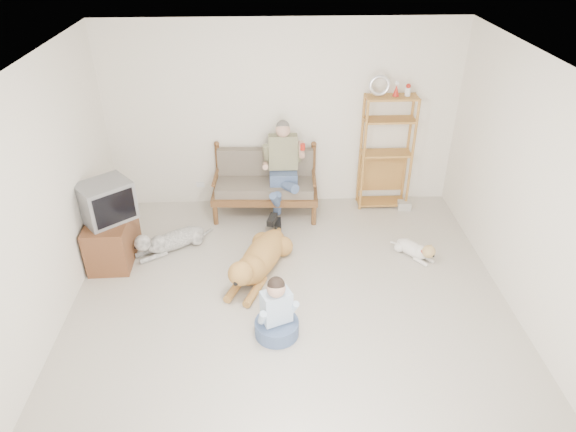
{
  "coord_description": "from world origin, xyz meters",
  "views": [
    {
      "loc": [
        -0.22,
        -4.18,
        3.93
      ],
      "look_at": [
        0.0,
        1.0,
        0.77
      ],
      "focal_mm": 32.0,
      "sensor_mm": 36.0,
      "label": 1
    }
  ],
  "objects_px": {
    "tv_stand": "(112,237)",
    "golden_retriever": "(258,260)",
    "loveseat": "(265,182)",
    "etagere": "(386,152)"
  },
  "relations": [
    {
      "from": "tv_stand",
      "to": "golden_retriever",
      "type": "xyz_separation_m",
      "value": [
        1.86,
        -0.44,
        -0.1
      ]
    },
    {
      "from": "etagere",
      "to": "golden_retriever",
      "type": "height_order",
      "value": "etagere"
    },
    {
      "from": "loveseat",
      "to": "etagere",
      "type": "relative_size",
      "value": 0.77
    },
    {
      "from": "tv_stand",
      "to": "golden_retriever",
      "type": "height_order",
      "value": "tv_stand"
    },
    {
      "from": "loveseat",
      "to": "tv_stand",
      "type": "xyz_separation_m",
      "value": [
        -1.96,
        -1.09,
        -0.19
      ]
    },
    {
      "from": "loveseat",
      "to": "etagere",
      "type": "xyz_separation_m",
      "value": [
        1.76,
        0.13,
        0.39
      ]
    },
    {
      "from": "tv_stand",
      "to": "golden_retriever",
      "type": "relative_size",
      "value": 0.58
    },
    {
      "from": "tv_stand",
      "to": "etagere",
      "type": "bearing_deg",
      "value": 16.65
    },
    {
      "from": "etagere",
      "to": "golden_retriever",
      "type": "relative_size",
      "value": 1.26
    },
    {
      "from": "etagere",
      "to": "tv_stand",
      "type": "distance_m",
      "value": 3.95
    }
  ]
}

